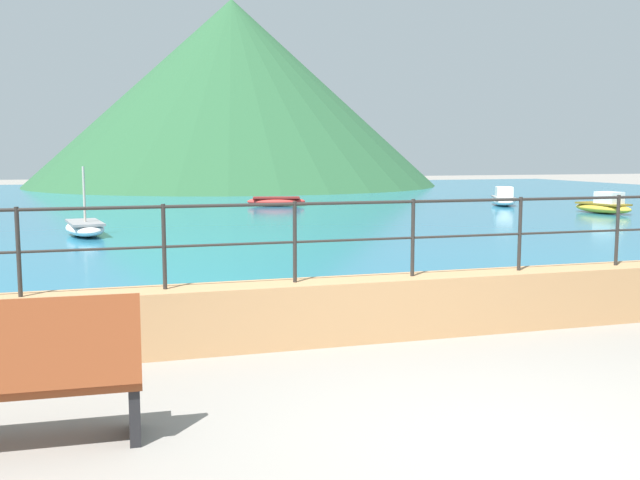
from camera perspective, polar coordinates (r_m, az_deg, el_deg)
ground_plane at (r=5.60m, az=14.23°, el=-15.59°), size 120.00×120.00×0.00m
promenade_wall at (r=8.27m, az=2.78°, el=-5.50°), size 20.00×0.56×0.70m
railing at (r=8.12m, az=2.82°, el=1.13°), size 18.44×0.04×0.90m
lake_water at (r=30.45m, az=-11.67°, el=2.76°), size 64.00×44.32×0.06m
hill_main at (r=48.69m, az=-6.93°, el=11.43°), size 26.76×26.76×12.12m
bench_main at (r=5.59m, az=-22.82°, el=-9.89°), size 1.72×0.62×1.13m
boat_0 at (r=28.62m, az=-3.49°, el=3.09°), size 2.44×1.37×0.36m
boat_2 at (r=29.79m, az=14.32°, el=3.18°), size 1.76×2.47×0.76m
boat_3 at (r=19.18m, az=-18.13°, el=0.94°), size 1.22×2.41×1.75m
boat_6 at (r=26.90m, az=21.59°, el=2.54°), size 1.28×2.42×0.76m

